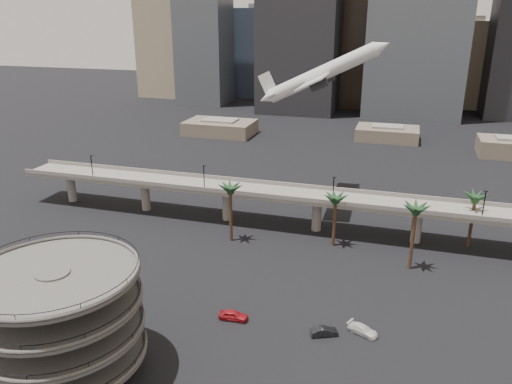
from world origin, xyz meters
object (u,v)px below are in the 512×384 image
(overpass, at_px, (271,196))
(airborne_jet, at_px, (321,74))
(car_c, at_px, (363,330))
(parking_ramp, at_px, (59,315))
(car_b, at_px, (324,331))
(car_a, at_px, (233,315))

(overpass, relative_size, airborne_jet, 4.02)
(car_c, bearing_deg, overpass, 57.96)
(parking_ramp, bearing_deg, airborne_jet, 74.74)
(airborne_jet, relative_size, car_b, 7.42)
(parking_ramp, height_order, car_a, parking_ramp)
(parking_ramp, distance_m, car_a, 27.65)
(parking_ramp, height_order, overpass, parking_ramp)
(car_a, distance_m, car_b, 14.99)
(car_a, bearing_deg, parking_ramp, 134.27)
(overpass, xyz_separation_m, car_b, (19.51, -39.55, -6.62))
(parking_ramp, xyz_separation_m, overpass, (13.00, 59.00, -2.50))
(airborne_jet, relative_size, car_c, 6.56)
(parking_ramp, relative_size, car_c, 4.51)
(car_b, xyz_separation_m, car_c, (5.70, 2.22, -0.00))
(airborne_jet, xyz_separation_m, car_b, (11.79, -56.48, -32.78))
(overpass, relative_size, car_b, 29.85)
(overpass, bearing_deg, parking_ramp, -102.43)
(parking_ramp, relative_size, car_a, 4.62)
(overpass, distance_m, airborne_jet, 32.11)
(overpass, distance_m, car_a, 40.39)
(overpass, relative_size, car_c, 26.40)
(overpass, height_order, car_b, overpass)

